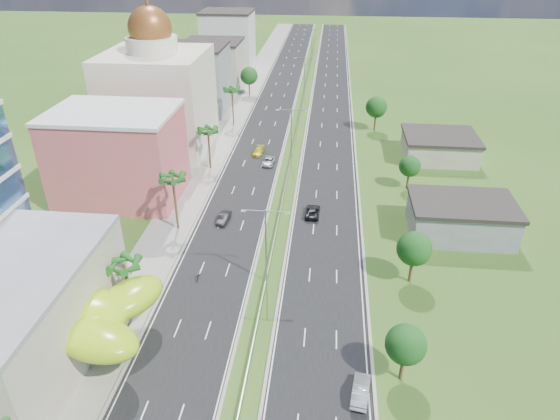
% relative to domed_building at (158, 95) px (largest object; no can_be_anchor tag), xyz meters
% --- Properties ---
extents(ground, '(500.00, 500.00, 0.00)m').
position_rel_domed_building_xyz_m(ground, '(28.00, -55.00, -11.35)').
color(ground, '#2D5119').
rests_on(ground, ground).
extents(road_left, '(11.00, 260.00, 0.04)m').
position_rel_domed_building_xyz_m(road_left, '(20.50, 35.00, -11.33)').
color(road_left, black).
rests_on(road_left, ground).
extents(road_right, '(11.00, 260.00, 0.04)m').
position_rel_domed_building_xyz_m(road_right, '(35.50, 35.00, -11.33)').
color(road_right, black).
rests_on(road_right, ground).
extents(sidewalk_left, '(7.00, 260.00, 0.12)m').
position_rel_domed_building_xyz_m(sidewalk_left, '(11.00, 35.00, -11.29)').
color(sidewalk_left, gray).
rests_on(sidewalk_left, ground).
extents(median_guardrail, '(0.10, 216.06, 0.76)m').
position_rel_domed_building_xyz_m(median_guardrail, '(28.00, 16.99, -10.74)').
color(median_guardrail, gray).
rests_on(median_guardrail, ground).
extents(streetlight_median_b, '(6.04, 0.25, 11.00)m').
position_rel_domed_building_xyz_m(streetlight_median_b, '(28.00, -45.00, -4.61)').
color(streetlight_median_b, gray).
rests_on(streetlight_median_b, ground).
extents(streetlight_median_c, '(6.04, 0.25, 11.00)m').
position_rel_domed_building_xyz_m(streetlight_median_c, '(28.00, -5.00, -4.61)').
color(streetlight_median_c, gray).
rests_on(streetlight_median_c, ground).
extents(streetlight_median_d, '(6.04, 0.25, 11.00)m').
position_rel_domed_building_xyz_m(streetlight_median_d, '(28.00, 40.00, -4.61)').
color(streetlight_median_d, gray).
rests_on(streetlight_median_d, ground).
extents(streetlight_median_e, '(6.04, 0.25, 11.00)m').
position_rel_domed_building_xyz_m(streetlight_median_e, '(28.00, 85.00, -4.61)').
color(streetlight_median_e, gray).
rests_on(streetlight_median_e, ground).
extents(lime_canopy, '(18.00, 15.00, 7.40)m').
position_rel_domed_building_xyz_m(lime_canopy, '(8.00, -59.00, -6.36)').
color(lime_canopy, '#9ECD14').
rests_on(lime_canopy, ground).
extents(pink_shophouse, '(20.00, 15.00, 15.00)m').
position_rel_domed_building_xyz_m(pink_shophouse, '(0.00, -23.00, -3.85)').
color(pink_shophouse, '#D9595F').
rests_on(pink_shophouse, ground).
extents(domed_building, '(20.00, 20.00, 28.70)m').
position_rel_domed_building_xyz_m(domed_building, '(0.00, 0.00, 0.00)').
color(domed_building, beige).
rests_on(domed_building, ground).
extents(midrise_grey, '(16.00, 15.00, 16.00)m').
position_rel_domed_building_xyz_m(midrise_grey, '(1.00, 25.00, -3.35)').
color(midrise_grey, gray).
rests_on(midrise_grey, ground).
extents(midrise_beige, '(16.00, 15.00, 13.00)m').
position_rel_domed_building_xyz_m(midrise_beige, '(1.00, 47.00, -4.85)').
color(midrise_beige, '#AA9E8C').
rests_on(midrise_beige, ground).
extents(midrise_white, '(16.00, 15.00, 18.00)m').
position_rel_domed_building_xyz_m(midrise_white, '(1.00, 70.00, -2.35)').
color(midrise_white, silver).
rests_on(midrise_white, ground).
extents(shed_near, '(15.00, 10.00, 5.00)m').
position_rel_domed_building_xyz_m(shed_near, '(56.00, -30.00, -8.85)').
color(shed_near, gray).
rests_on(shed_near, ground).
extents(shed_far, '(14.00, 12.00, 4.40)m').
position_rel_domed_building_xyz_m(shed_far, '(58.00, -0.00, -9.15)').
color(shed_far, '#AA9E8C').
rests_on(shed_far, ground).
extents(palm_tree_b, '(3.60, 3.60, 8.10)m').
position_rel_domed_building_xyz_m(palm_tree_b, '(12.50, -53.00, -4.29)').
color(palm_tree_b, '#47301C').
rests_on(palm_tree_b, ground).
extents(palm_tree_c, '(3.60, 3.60, 9.60)m').
position_rel_domed_building_xyz_m(palm_tree_c, '(12.50, -33.00, -2.85)').
color(palm_tree_c, '#47301C').
rests_on(palm_tree_c, ground).
extents(palm_tree_d, '(3.60, 3.60, 8.60)m').
position_rel_domed_building_xyz_m(palm_tree_d, '(12.50, -10.00, -3.81)').
color(palm_tree_d, '#47301C').
rests_on(palm_tree_d, ground).
extents(palm_tree_e, '(3.60, 3.60, 9.40)m').
position_rel_domed_building_xyz_m(palm_tree_e, '(12.50, 15.00, -3.05)').
color(palm_tree_e, '#47301C').
rests_on(palm_tree_e, ground).
extents(leafy_tree_lfar, '(4.90, 4.90, 8.05)m').
position_rel_domed_building_xyz_m(leafy_tree_lfar, '(12.50, 40.00, -5.78)').
color(leafy_tree_lfar, '#47301C').
rests_on(leafy_tree_lfar, ground).
extents(leafy_tree_ra, '(4.20, 4.20, 6.90)m').
position_rel_domed_building_xyz_m(leafy_tree_ra, '(44.00, -60.00, -6.58)').
color(leafy_tree_ra, '#47301C').
rests_on(leafy_tree_ra, ground).
extents(leafy_tree_rb, '(4.55, 4.55, 7.47)m').
position_rel_domed_building_xyz_m(leafy_tree_rb, '(47.00, -43.00, -6.18)').
color(leafy_tree_rb, '#47301C').
rests_on(leafy_tree_rb, ground).
extents(leafy_tree_rc, '(3.85, 3.85, 6.33)m').
position_rel_domed_building_xyz_m(leafy_tree_rc, '(50.00, -15.00, -6.98)').
color(leafy_tree_rc, '#47301C').
rests_on(leafy_tree_rc, ground).
extents(leafy_tree_rd, '(4.90, 4.90, 8.05)m').
position_rel_domed_building_xyz_m(leafy_tree_rd, '(46.00, 15.00, -5.78)').
color(leafy_tree_rd, '#47301C').
rests_on(leafy_tree_rd, ground).
extents(car_dark_left, '(1.86, 4.25, 1.36)m').
position_rel_domed_building_xyz_m(car_dark_left, '(19.22, -30.15, -10.63)').
color(car_dark_left, black).
rests_on(car_dark_left, road_left).
extents(car_silver_mid_left, '(2.44, 4.85, 1.32)m').
position_rel_domed_building_xyz_m(car_silver_mid_left, '(23.66, -6.99, -10.66)').
color(car_silver_mid_left, '#9FA2A7').
rests_on(car_silver_mid_left, road_left).
extents(car_yellow_far_left, '(2.23, 4.57, 1.28)m').
position_rel_domed_building_xyz_m(car_yellow_far_left, '(20.92, -2.10, -10.67)').
color(car_yellow_far_left, gold).
rests_on(car_yellow_far_left, road_left).
extents(car_silver_right, '(2.28, 4.87, 1.54)m').
position_rel_domed_building_xyz_m(car_silver_right, '(39.73, -62.71, -10.54)').
color(car_silver_right, '#A0A4A8').
rests_on(car_silver_right, road_right).
extents(car_dark_far_right, '(2.41, 4.95, 1.36)m').
position_rel_domed_building_xyz_m(car_dark_far_right, '(33.32, -26.57, -10.64)').
color(car_dark_far_right, black).
rests_on(car_dark_far_right, road_right).
extents(motorcycle, '(0.59, 1.79, 1.14)m').
position_rel_domed_building_xyz_m(motorcycle, '(18.81, -45.41, -10.75)').
color(motorcycle, black).
rests_on(motorcycle, road_left).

